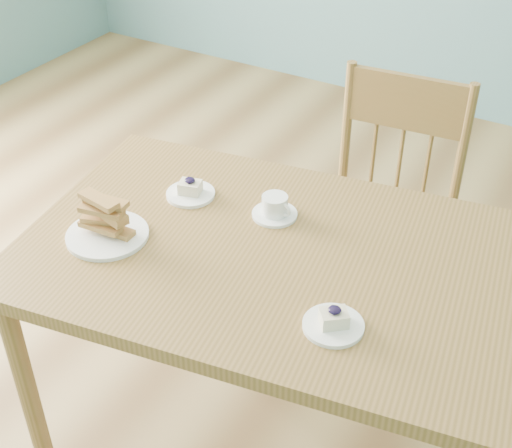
# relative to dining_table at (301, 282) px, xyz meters

# --- Properties ---
(room) EXTENTS (5.01, 5.01, 2.71)m
(room) POSITION_rel_dining_table_xyz_m (-0.36, 0.05, 0.65)
(room) COLOR #A17F4B
(room) RESTS_ON ground
(dining_table) EXTENTS (1.57, 1.05, 0.78)m
(dining_table) POSITION_rel_dining_table_xyz_m (0.00, 0.00, 0.00)
(dining_table) COLOR olive
(dining_table) RESTS_ON ground
(dining_chair) EXTENTS (0.48, 0.46, 0.97)m
(dining_chair) POSITION_rel_dining_table_xyz_m (-0.02, 0.66, -0.21)
(dining_chair) COLOR olive
(dining_chair) RESTS_ON ground
(cheesecake_plate_near) EXTENTS (0.14, 0.14, 0.06)m
(cheesecake_plate_near) POSITION_rel_dining_table_xyz_m (0.17, -0.19, 0.09)
(cheesecake_plate_near) COLOR white
(cheesecake_plate_near) RESTS_ON dining_table
(cheesecake_plate_far) EXTENTS (0.14, 0.14, 0.06)m
(cheesecake_plate_far) POSITION_rel_dining_table_xyz_m (-0.41, 0.10, 0.09)
(cheesecake_plate_far) COLOR white
(cheesecake_plate_far) RESTS_ON dining_table
(coffee_cup) EXTENTS (0.13, 0.13, 0.06)m
(coffee_cup) POSITION_rel_dining_table_xyz_m (-0.15, 0.13, 0.10)
(coffee_cup) COLOR white
(coffee_cup) RESTS_ON dining_table
(biscotti_plate) EXTENTS (0.22, 0.22, 0.13)m
(biscotti_plate) POSITION_rel_dining_table_xyz_m (-0.49, -0.18, 0.12)
(biscotti_plate) COLOR white
(biscotti_plate) RESTS_ON dining_table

